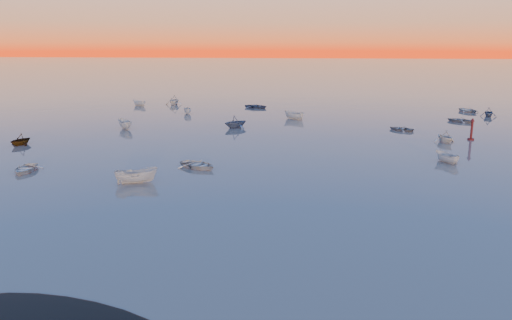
% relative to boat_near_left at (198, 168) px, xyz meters
% --- Properties ---
extents(ground, '(600.00, 600.00, 0.00)m').
position_rel_boat_near_left_xyz_m(ground, '(6.54, 70.00, 0.00)').
color(ground, '#675E56').
rests_on(ground, ground).
extents(moored_fleet, '(124.00, 58.00, 1.20)m').
position_rel_boat_near_left_xyz_m(moored_fleet, '(6.54, 23.00, 0.00)').
color(moored_fleet, silver).
rests_on(moored_fleet, ground).
extents(boat_near_left, '(3.54, 4.40, 1.02)m').
position_rel_boat_near_left_xyz_m(boat_near_left, '(0.00, 0.00, 0.00)').
color(boat_near_left, silver).
rests_on(boat_near_left, ground).
extents(boat_near_center, '(2.73, 4.11, 1.31)m').
position_rel_boat_near_left_xyz_m(boat_near_center, '(-4.12, -6.00, 0.00)').
color(boat_near_center, silver).
rests_on(boat_near_center, ground).
extents(boat_near_right, '(3.68, 2.55, 1.18)m').
position_rel_boat_near_left_xyz_m(boat_near_right, '(27.43, 16.68, 0.00)').
color(boat_near_right, silver).
rests_on(boat_near_right, ground).
extents(channel_marker, '(0.82, 0.82, 2.93)m').
position_rel_boat_near_left_xyz_m(channel_marker, '(31.11, 18.77, 1.16)').
color(channel_marker, '#430E0F').
rests_on(channel_marker, ground).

